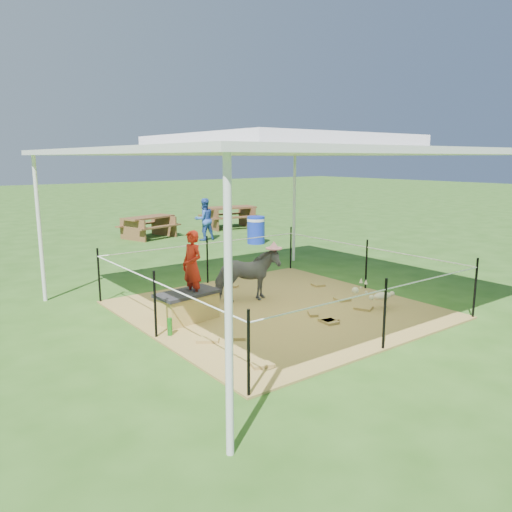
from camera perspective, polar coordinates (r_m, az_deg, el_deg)
ground at (r=8.56m, az=2.43°, el=-6.21°), size 90.00×90.00×0.00m
hay_patch at (r=8.56m, az=2.43°, el=-6.12°), size 4.60×4.60×0.03m
canopy_tent at (r=8.17m, az=2.59°, el=12.10°), size 6.30×6.30×2.90m
rope_fence at (r=8.39m, az=2.47°, el=-2.02°), size 4.54×4.54×1.00m
straw_bale at (r=7.98m, az=-7.82°, el=-5.85°), size 0.98×0.58×0.41m
dark_cloth at (r=7.92m, az=-7.86°, el=-4.25°), size 1.05×0.64×0.05m
woman at (r=7.84m, az=-7.33°, el=-0.40°), size 0.32×0.44×1.11m
green_bottle at (r=7.38m, az=-9.83°, el=-7.97°), size 0.08×0.08×0.26m
pony at (r=8.86m, az=-1.02°, el=-2.24°), size 1.23×0.88×0.95m
pink_hat at (r=8.75m, az=-1.03°, el=1.21°), size 0.29×0.29×0.14m
foal at (r=8.74m, az=14.26°, el=-4.27°), size 0.99×0.68×0.51m
trash_barrel at (r=15.07m, az=-0.01°, el=2.99°), size 0.61×0.61×0.82m
picnic_table_near at (r=16.49m, az=-12.16°, el=3.24°), size 1.95×1.64×0.70m
picnic_table_far at (r=18.45m, az=-3.08°, el=4.43°), size 2.09×1.65×0.79m
distant_person at (r=15.72m, az=-5.94°, el=4.18°), size 0.67×0.54×1.32m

